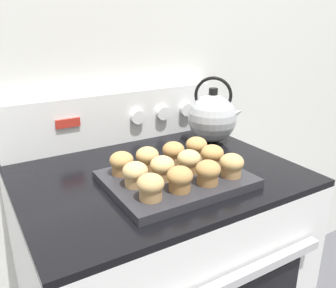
{
  "coord_description": "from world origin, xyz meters",
  "views": [
    {
      "loc": [
        -0.45,
        -0.49,
        1.3
      ],
      "look_at": [
        -0.01,
        0.24,
        0.99
      ],
      "focal_mm": 38.0,
      "sensor_mm": 36.0,
      "label": 1
    }
  ],
  "objects": [
    {
      "name": "tea_kettle",
      "position": [
        0.29,
        0.44,
        0.97
      ],
      "size": [
        0.18,
        0.17,
        0.23
      ],
      "color": "#ADAFB5",
      "rests_on": "stove_range"
    },
    {
      "name": "muffin_pan",
      "position": [
        0.01,
        0.23,
        0.9
      ],
      "size": [
        0.36,
        0.28,
        0.02
      ],
      "color": "#28282D",
      "rests_on": "stove_range"
    },
    {
      "name": "muffin_r0_c3",
      "position": [
        0.13,
        0.15,
        0.94
      ],
      "size": [
        0.06,
        0.06,
        0.06
      ],
      "color": "#A37A4C",
      "rests_on": "muffin_pan"
    },
    {
      "name": "muffin_r2_c2",
      "position": [
        0.05,
        0.3,
        0.94
      ],
      "size": [
        0.06,
        0.06,
        0.06
      ],
      "color": "#A37A4C",
      "rests_on": "muffin_pan"
    },
    {
      "name": "muffin_r0_c2",
      "position": [
        0.05,
        0.14,
        0.94
      ],
      "size": [
        0.06,
        0.06,
        0.06
      ],
      "color": "olive",
      "rests_on": "muffin_pan"
    },
    {
      "name": "muffin_r1_c3",
      "position": [
        0.12,
        0.23,
        0.94
      ],
      "size": [
        0.06,
        0.06,
        0.06
      ],
      "color": "#A37A4C",
      "rests_on": "muffin_pan"
    },
    {
      "name": "muffin_r2_c1",
      "position": [
        -0.04,
        0.3,
        0.94
      ],
      "size": [
        0.06,
        0.06,
        0.06
      ],
      "color": "olive",
      "rests_on": "muffin_pan"
    },
    {
      "name": "muffin_r1_c1",
      "position": [
        -0.03,
        0.23,
        0.94
      ],
      "size": [
        0.06,
        0.06,
        0.06
      ],
      "color": "#A37A4C",
      "rests_on": "muffin_pan"
    },
    {
      "name": "wall_back",
      "position": [
        0.0,
        0.66,
        1.2
      ],
      "size": [
        8.0,
        0.05,
        2.4
      ],
      "color": "silver",
      "rests_on": "ground_plane"
    },
    {
      "name": "muffin_r2_c3",
      "position": [
        0.13,
        0.3,
        0.94
      ],
      "size": [
        0.06,
        0.06,
        0.06
      ],
      "color": "tan",
      "rests_on": "muffin_pan"
    },
    {
      "name": "muffin_r1_c0",
      "position": [
        -0.11,
        0.23,
        0.94
      ],
      "size": [
        0.06,
        0.06,
        0.06
      ],
      "color": "tan",
      "rests_on": "muffin_pan"
    },
    {
      "name": "muffin_r1_c2",
      "position": [
        0.05,
        0.23,
        0.94
      ],
      "size": [
        0.06,
        0.06,
        0.06
      ],
      "color": "olive",
      "rests_on": "muffin_pan"
    },
    {
      "name": "muffin_r0_c0",
      "position": [
        -0.11,
        0.15,
        0.94
      ],
      "size": [
        0.06,
        0.06,
        0.06
      ],
      "color": "#A37A4C",
      "rests_on": "muffin_pan"
    },
    {
      "name": "muffin_r2_c0",
      "position": [
        -0.11,
        0.31,
        0.94
      ],
      "size": [
        0.06,
        0.06,
        0.06
      ],
      "color": "olive",
      "rests_on": "muffin_pan"
    },
    {
      "name": "muffin_r0_c1",
      "position": [
        -0.03,
        0.15,
        0.94
      ],
      "size": [
        0.06,
        0.06,
        0.06
      ],
      "color": "olive",
      "rests_on": "muffin_pan"
    },
    {
      "name": "control_panel",
      "position": [
        0.0,
        0.61,
        0.97
      ],
      "size": [
        0.75,
        0.07,
        0.17
      ],
      "color": "white",
      "rests_on": "stove_range"
    }
  ]
}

